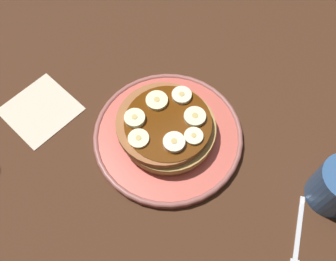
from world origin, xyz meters
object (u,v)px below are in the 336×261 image
at_px(plate, 168,136).
at_px(fork, 297,244).
at_px(pancake_stack, 166,128).
at_px(banana_slice_6, 174,142).
at_px(napkin, 40,110).
at_px(banana_slice_0, 139,139).
at_px(banana_slice_4, 182,95).
at_px(banana_slice_2, 195,117).
at_px(banana_slice_5, 194,136).
at_px(banana_slice_1, 155,101).
at_px(banana_slice_3, 135,118).

bearing_deg(plate, fork, 21.73).
bearing_deg(pancake_stack, fork, 22.05).
distance_m(banana_slice_6, napkin, 0.25).
height_order(pancake_stack, banana_slice_0, banana_slice_0).
distance_m(pancake_stack, fork, 0.26).
distance_m(pancake_stack, banana_slice_4, 0.06).
relative_size(napkin, fork, 1.06).
bearing_deg(banana_slice_2, pancake_stack, -106.26).
height_order(banana_slice_5, napkin, banana_slice_5).
relative_size(banana_slice_5, napkin, 0.26).
relative_size(banana_slice_0, banana_slice_1, 0.91).
bearing_deg(banana_slice_1, banana_slice_6, -3.46).
bearing_deg(banana_slice_4, banana_slice_0, -65.88).
xyz_separation_m(banana_slice_1, banana_slice_5, (0.08, 0.03, -0.00)).
height_order(pancake_stack, napkin, pancake_stack).
bearing_deg(banana_slice_2, banana_slice_3, -113.46).
distance_m(banana_slice_3, napkin, 0.18).
xyz_separation_m(banana_slice_1, banana_slice_2, (0.05, 0.04, 0.00)).
relative_size(banana_slice_5, fork, 0.28).
bearing_deg(banana_slice_1, banana_slice_2, 39.87).
xyz_separation_m(pancake_stack, banana_slice_5, (0.04, 0.03, 0.02)).
bearing_deg(pancake_stack, banana_slice_6, -7.73).
relative_size(banana_slice_3, fork, 0.31).
bearing_deg(pancake_stack, banana_slice_3, -120.11).
bearing_deg(banana_slice_6, banana_slice_1, 176.54).
xyz_separation_m(pancake_stack, banana_slice_6, (0.04, -0.01, 0.02)).
relative_size(banana_slice_3, banana_slice_6, 0.97).
relative_size(banana_slice_3, banana_slice_4, 1.01).
relative_size(banana_slice_4, banana_slice_5, 1.10).
xyz_separation_m(banana_slice_4, banana_slice_6, (0.07, -0.05, 0.00)).
bearing_deg(plate, banana_slice_1, -176.11).
height_order(pancake_stack, fork, pancake_stack).
height_order(banana_slice_5, fork, banana_slice_5).
xyz_separation_m(pancake_stack, banana_slice_1, (-0.04, -0.00, 0.02)).
bearing_deg(napkin, banana_slice_6, 43.16).
height_order(banana_slice_6, fork, banana_slice_6).
height_order(banana_slice_3, fork, banana_slice_3).
relative_size(banana_slice_0, banana_slice_6, 0.96).
relative_size(banana_slice_2, banana_slice_4, 1.07).
bearing_deg(banana_slice_1, plate, 3.89).
relative_size(pancake_stack, banana_slice_1, 4.45).
height_order(banana_slice_0, napkin, banana_slice_0).
bearing_deg(banana_slice_1, banana_slice_5, 18.24).
xyz_separation_m(banana_slice_2, napkin, (-0.15, -0.22, -0.05)).
distance_m(plate, banana_slice_6, 0.06).
height_order(banana_slice_2, banana_slice_4, same).
height_order(banana_slice_1, banana_slice_5, banana_slice_1).
bearing_deg(pancake_stack, plate, 51.14).
distance_m(banana_slice_2, banana_slice_3, 0.09).
bearing_deg(banana_slice_1, pancake_stack, 0.77).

